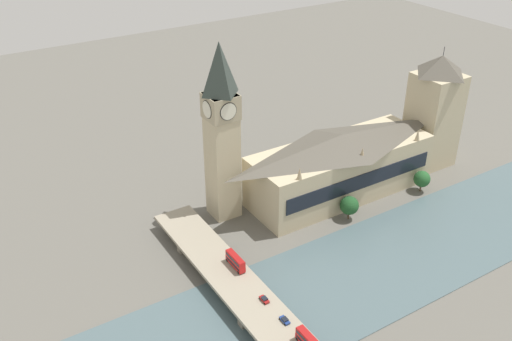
% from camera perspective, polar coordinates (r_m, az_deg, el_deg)
% --- Properties ---
extents(ground_plane, '(600.00, 600.00, 0.00)m').
position_cam_1_polar(ground_plane, '(241.18, 9.23, -4.53)').
color(ground_plane, '#605E56').
extents(river_water, '(49.05, 360.00, 0.30)m').
position_cam_1_polar(river_water, '(223.84, 14.30, -8.14)').
color(river_water, '#4C6066').
rests_on(river_water, ground_plane).
extents(parliament_hall, '(28.00, 82.56, 28.82)m').
position_cam_1_polar(parliament_hall, '(248.99, 8.42, 0.58)').
color(parliament_hall, '#C1B28E').
rests_on(parliament_hall, ground_plane).
extents(clock_tower, '(12.17, 12.17, 73.68)m').
position_cam_1_polar(clock_tower, '(221.22, -3.47, 4.12)').
color(clock_tower, '#C1B28E').
rests_on(clock_tower, ground_plane).
extents(victoria_tower, '(19.39, 19.39, 57.54)m').
position_cam_1_polar(victoria_tower, '(279.61, 17.37, 5.69)').
color(victoria_tower, '#C1B28E').
rests_on(victoria_tower, ground_plane).
extents(road_bridge, '(130.11, 15.53, 5.87)m').
position_cam_1_polar(road_bridge, '(188.28, 0.14, -13.66)').
color(road_bridge, gray).
rests_on(road_bridge, ground_plane).
extents(double_decker_bus_lead, '(10.00, 2.46, 4.71)m').
position_cam_1_polar(double_decker_bus_lead, '(200.90, -2.07, -9.00)').
color(double_decker_bus_lead, red).
rests_on(double_decker_bus_lead, road_bridge).
extents(car_northbound_lead, '(3.87, 1.76, 1.33)m').
position_cam_1_polar(car_northbound_lead, '(182.29, 2.89, -14.70)').
color(car_northbound_lead, navy).
rests_on(car_northbound_lead, road_bridge).
extents(car_northbound_mid, '(3.89, 1.79, 1.41)m').
position_cam_1_polar(car_northbound_mid, '(188.81, 0.84, -12.75)').
color(car_northbound_mid, maroon).
rests_on(car_northbound_mid, road_bridge).
extents(tree_embankment_near, '(7.84, 7.84, 10.32)m').
position_cam_1_polar(tree_embankment_near, '(236.30, 9.32, -3.47)').
color(tree_embankment_near, brown).
rests_on(tree_embankment_near, ground_plane).
extents(tree_embankment_mid, '(7.34, 7.34, 9.93)m').
position_cam_1_polar(tree_embankment_mid, '(262.15, 16.26, -0.82)').
color(tree_embankment_mid, brown).
rests_on(tree_embankment_mid, ground_plane).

